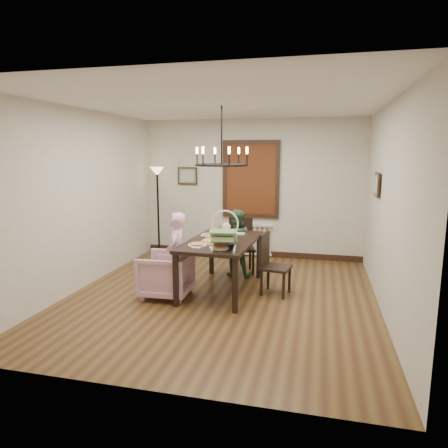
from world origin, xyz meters
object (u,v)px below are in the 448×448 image
at_px(chair_right, 276,264).
at_px(armchair, 166,275).
at_px(floor_lamp, 158,212).
at_px(elderly_woman, 176,262).
at_px(baby_bouncer, 224,235).
at_px(drinking_glass, 217,235).
at_px(dining_table, 222,245).
at_px(seated_man, 236,248).
at_px(chair_far, 242,246).

relative_size(chair_right, armchair, 1.29).
bearing_deg(floor_lamp, elderly_woman, -61.48).
relative_size(chair_right, baby_bouncer, 1.68).
distance_m(baby_bouncer, floor_lamp, 3.14).
xyz_separation_m(elderly_woman, baby_bouncer, (0.77, -0.15, 0.47)).
bearing_deg(drinking_glass, armchair, -150.18).
xyz_separation_m(armchair, baby_bouncer, (0.92, -0.09, 0.66)).
distance_m(elderly_woman, drinking_glass, 0.73).
bearing_deg(floor_lamp, chair_right, -34.67).
relative_size(dining_table, chair_right, 1.87).
bearing_deg(drinking_glass, seated_man, 82.57).
distance_m(armchair, drinking_glass, 0.97).
height_order(armchair, floor_lamp, floor_lamp).
relative_size(chair_far, seated_man, 1.02).
distance_m(armchair, seated_man, 1.51).
height_order(elderly_woman, seated_man, elderly_woman).
height_order(chair_right, baby_bouncer, baby_bouncer).
xyz_separation_m(chair_far, armchair, (-0.87, -1.47, -0.16)).
bearing_deg(baby_bouncer, armchair, 164.35).
distance_m(elderly_woman, floor_lamp, 2.61).
distance_m(dining_table, drinking_glass, 0.18).
xyz_separation_m(chair_far, elderly_woman, (-0.72, -1.41, 0.03)).
bearing_deg(armchair, elderly_woman, 106.92).
bearing_deg(drinking_glass, chair_right, 5.03).
relative_size(baby_bouncer, drinking_glass, 3.60).
bearing_deg(chair_far, floor_lamp, 137.73).
bearing_deg(elderly_woman, armchair, -79.07).
height_order(dining_table, baby_bouncer, baby_bouncer).
xyz_separation_m(dining_table, baby_bouncer, (0.16, -0.53, 0.27)).
xyz_separation_m(chair_right, baby_bouncer, (-0.67, -0.57, 0.52)).
bearing_deg(armchair, drinking_glass, 117.24).
xyz_separation_m(baby_bouncer, drinking_glass, (-0.23, 0.49, -0.11)).
distance_m(chair_far, chair_right, 1.23).
relative_size(chair_far, chair_right, 1.04).
bearing_deg(floor_lamp, seated_man, -29.27).
bearing_deg(chair_right, seated_man, 54.85).
relative_size(elderly_woman, floor_lamp, 0.58).
distance_m(armchair, floor_lamp, 2.63).
height_order(armchair, baby_bouncer, baby_bouncer).
bearing_deg(drinking_glass, elderly_woman, -147.60).
distance_m(chair_right, seated_man, 1.12).
xyz_separation_m(chair_far, floor_lamp, (-1.96, 0.86, 0.41)).
bearing_deg(floor_lamp, dining_table, -45.78).
height_order(dining_table, seated_man, seated_man).
bearing_deg(chair_far, drinking_glass, -118.38).
bearing_deg(chair_far, seated_man, -128.14).
bearing_deg(dining_table, chair_right, 5.24).
relative_size(elderly_woman, baby_bouncer, 1.86).
bearing_deg(baby_bouncer, dining_table, 97.36).
bearing_deg(baby_bouncer, chair_far, 81.86).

